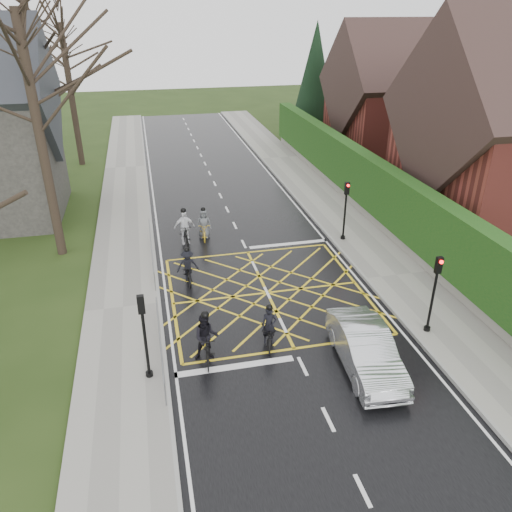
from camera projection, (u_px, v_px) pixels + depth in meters
name	position (u px, v px, depth m)	size (l,w,h in m)	color
ground	(267.00, 293.00, 21.35)	(120.00, 120.00, 0.00)	#1F3110
road	(267.00, 293.00, 21.34)	(9.00, 80.00, 0.01)	black
sidewalk_right	(396.00, 276.00, 22.50)	(3.00, 80.00, 0.15)	gray
sidewalk_left	(123.00, 308.00, 20.12)	(3.00, 80.00, 0.15)	gray
stone_wall	(375.00, 218.00, 27.95)	(0.50, 38.00, 0.70)	slate
hedge	(379.00, 188.00, 27.17)	(0.90, 38.00, 2.80)	#103D12
house_far	(398.00, 103.00, 38.00)	(9.80, 8.80, 10.30)	maroon
conifer	(315.00, 82.00, 43.88)	(4.60, 4.60, 10.00)	black
tree_near	(30.00, 87.00, 21.23)	(9.24, 9.24, 11.44)	black
tree_mid	(33.00, 53.00, 27.67)	(10.08, 10.08, 12.48)	black
tree_far	(67.00, 66.00, 35.43)	(8.40, 8.40, 10.40)	black
railing_south	(160.00, 340.00, 17.02)	(0.05, 5.04, 1.03)	slate
railing_north	(152.00, 247.00, 23.55)	(0.05, 6.04, 1.03)	slate
traffic_light_ne	(345.00, 212.00, 25.27)	(0.24, 0.31, 3.21)	black
traffic_light_se	(433.00, 296.00, 17.95)	(0.24, 0.31, 3.21)	black
traffic_light_sw	(145.00, 338.00, 15.67)	(0.24, 0.31, 3.21)	black
cyclist_rear	(270.00, 331.00, 17.92)	(0.95, 1.75, 1.62)	black
cyclist_back	(207.00, 342.00, 17.04)	(0.91, 1.96, 1.92)	black
cyclist_mid	(188.00, 269.00, 22.00)	(0.99, 1.70, 1.64)	black
cyclist_front	(185.00, 231.00, 25.44)	(1.08, 1.98, 1.95)	black
cyclist_lead	(204.00, 227.00, 26.16)	(0.81, 1.80, 1.70)	gold
car	(366.00, 349.00, 16.65)	(1.54, 4.43, 1.46)	silver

